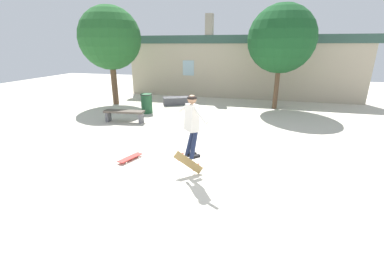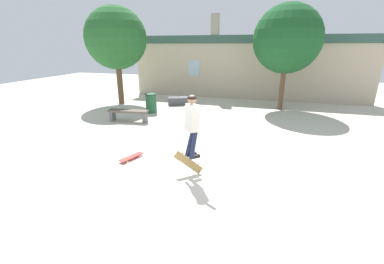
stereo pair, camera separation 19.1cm
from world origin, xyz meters
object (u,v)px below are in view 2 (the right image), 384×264
skater (192,121)px  skateboard_resting (131,157)px  tree_right (287,39)px  trash_bin (151,103)px  park_bench (128,113)px  skate_ledge (181,101)px  tree_left (116,39)px  skateboard_flipping (188,162)px

skater → skateboard_resting: size_ratio=1.95×
tree_right → trash_bin: size_ratio=5.42×
park_bench → skate_ledge: park_bench is taller
skate_ledge → tree_left: bearing=164.9°
trash_bin → skater: (3.61, -5.41, 0.90)m
park_bench → skater: (3.89, -3.73, 1.02)m
park_bench → skate_ledge: (1.12, 3.69, -0.14)m
tree_left → skateboard_resting: tree_left is taller
skate_ledge → skater: (2.77, -7.42, 1.17)m
tree_right → skate_ledge: (-5.13, -0.44, -3.13)m
tree_left → trash_bin: 4.08m
park_bench → skater: size_ratio=1.11×
tree_left → skateboard_flipping: (5.99, -6.86, -3.10)m
skate_ledge → park_bench: bearing=-132.4°
skateboard_resting → skateboard_flipping: bearing=97.9°
skater → skateboard_flipping: 1.08m
tree_left → skater: (6.07, -6.81, -2.03)m
tree_left → skateboard_resting: size_ratio=6.28×
skateboard_flipping → park_bench: bearing=119.6°
tree_right → skateboard_flipping: tree_right is taller
tree_left → skateboard_resting: bearing=-57.2°
trash_bin → skateboard_flipping: trash_bin is taller
skate_ledge → skateboard_resting: (0.88, -7.09, -0.15)m
tree_left → skater: 9.34m
tree_right → skate_ledge: bearing=-175.0°
tree_right → skateboard_resting: bearing=-119.5°
skate_ledge → skater: size_ratio=0.95×
trash_bin → skater: bearing=-56.3°
trash_bin → skateboard_flipping: size_ratio=1.27×
tree_right → skate_ledge: 6.03m
skate_ledge → skateboard_resting: bearing=-108.5°
skateboard_flipping → tree_right: bearing=57.3°
tree_right → tree_left: tree_left is taller
tree_right → skater: 8.44m
skate_ledge → skater: skater is taller
trash_bin → skateboard_resting: (1.71, -5.08, -0.41)m
skater → skateboard_resting: bearing=124.7°
park_bench → skater: 5.49m
trash_bin → tree_right: bearing=22.4°
skateboard_resting → skate_ledge: bearing=-153.1°
skate_ledge → skateboard_flipping: 7.94m
tree_right → park_bench: 8.06m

